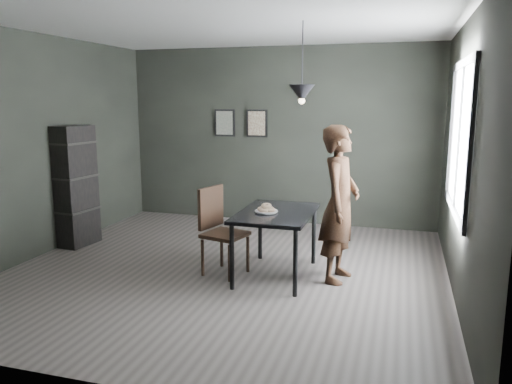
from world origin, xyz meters
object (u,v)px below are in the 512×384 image
(cafe_table, at_px, (276,218))
(pendant_lamp, at_px, (302,93))
(white_plate, at_px, (266,212))
(wood_chair, at_px, (219,225))
(shelf_unit, at_px, (76,186))
(woman, at_px, (340,204))

(cafe_table, relative_size, pendant_lamp, 1.39)
(white_plate, xyz_separation_m, pendant_lamp, (0.34, 0.17, 1.29))
(cafe_table, relative_size, white_plate, 5.22)
(wood_chair, height_order, pendant_lamp, pendant_lamp)
(white_plate, distance_m, wood_chair, 0.59)
(cafe_table, distance_m, shelf_unit, 2.96)
(woman, bearing_deg, shelf_unit, 92.64)
(white_plate, distance_m, woman, 0.81)
(pendant_lamp, bearing_deg, woman, -2.53)
(pendant_lamp, bearing_deg, cafe_table, -158.20)
(wood_chair, bearing_deg, white_plate, 16.39)
(woman, distance_m, pendant_lamp, 1.27)
(white_plate, height_order, shelf_unit, shelf_unit)
(white_plate, height_order, pendant_lamp, pendant_lamp)
(cafe_table, distance_m, white_plate, 0.15)
(white_plate, distance_m, pendant_lamp, 1.35)
(cafe_table, height_order, pendant_lamp, pendant_lamp)
(cafe_table, height_order, shelf_unit, shelf_unit)
(shelf_unit, bearing_deg, cafe_table, -2.16)
(woman, bearing_deg, cafe_table, 104.77)
(wood_chair, xyz_separation_m, shelf_unit, (-2.26, 0.52, 0.25))
(shelf_unit, bearing_deg, pendant_lamp, 0.28)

